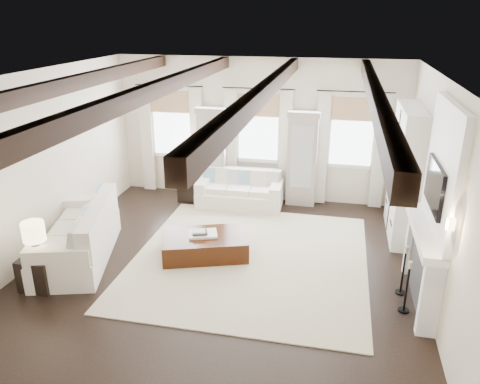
% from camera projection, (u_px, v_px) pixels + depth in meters
% --- Properties ---
extents(ground, '(7.50, 7.50, 0.00)m').
position_uv_depth(ground, '(217.00, 277.00, 7.70)').
color(ground, black).
rests_on(ground, ground).
extents(room_shell, '(6.54, 7.54, 3.22)m').
position_uv_depth(room_shell, '(273.00, 155.00, 7.70)').
color(room_shell, '#EFE3CC').
rests_on(room_shell, ground).
extents(area_rug, '(4.03, 4.27, 0.02)m').
position_uv_depth(area_rug, '(250.00, 258.00, 8.27)').
color(area_rug, beige).
rests_on(area_rug, ground).
extents(sofa_back, '(1.89, 0.89, 0.80)m').
position_uv_depth(sofa_back, '(240.00, 192.00, 10.48)').
color(sofa_back, white).
rests_on(sofa_back, ground).
extents(sofa_left, '(1.67, 2.54, 1.00)m').
position_uv_depth(sofa_left, '(81.00, 237.00, 8.17)').
color(sofa_left, white).
rests_on(sofa_left, ground).
extents(ottoman, '(1.70, 1.36, 0.39)m').
position_uv_depth(ottoman, '(205.00, 245.00, 8.34)').
color(ottoman, black).
rests_on(ottoman, ground).
extents(tray, '(0.60, 0.52, 0.04)m').
position_uv_depth(tray, '(203.00, 234.00, 8.29)').
color(tray, white).
rests_on(tray, ottoman).
extents(book_lower, '(0.31, 0.27, 0.04)m').
position_uv_depth(book_lower, '(200.00, 232.00, 8.26)').
color(book_lower, '#262628').
rests_on(book_lower, tray).
extents(book_upper, '(0.26, 0.23, 0.03)m').
position_uv_depth(book_upper, '(199.00, 232.00, 8.21)').
color(book_upper, beige).
rests_on(book_upper, book_lower).
extents(side_table_front, '(0.52, 0.52, 0.52)m').
position_uv_depth(side_table_front, '(40.00, 272.00, 7.36)').
color(side_table_front, black).
rests_on(side_table_front, ground).
extents(lamp_front, '(0.34, 0.34, 0.59)m').
position_uv_depth(lamp_front, '(34.00, 234.00, 7.12)').
color(lamp_front, black).
rests_on(lamp_front, side_table_front).
extents(side_table_back, '(0.43, 0.43, 0.65)m').
position_uv_depth(side_table_back, '(189.00, 187.00, 10.79)').
color(side_table_back, black).
rests_on(side_table_back, ground).
extents(lamp_back, '(0.39, 0.39, 0.67)m').
position_uv_depth(lamp_back, '(188.00, 154.00, 10.51)').
color(lamp_back, black).
rests_on(lamp_back, side_table_back).
extents(candlestick_near, '(0.17, 0.17, 0.82)m').
position_uv_depth(candlestick_near, '(406.00, 291.00, 6.71)').
color(candlestick_near, black).
rests_on(candlestick_near, ground).
extents(candlestick_far, '(0.16, 0.16, 0.81)m').
position_uv_depth(candlestick_far, '(403.00, 274.00, 7.15)').
color(candlestick_far, black).
rests_on(candlestick_far, ground).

